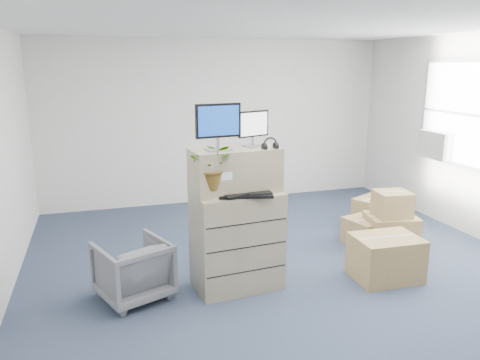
# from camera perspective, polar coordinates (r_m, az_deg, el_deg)

# --- Properties ---
(ground) EXTENTS (7.00, 7.00, 0.00)m
(ground) POSITION_cam_1_polar(r_m,az_deg,el_deg) (5.37, 6.91, -12.46)
(ground) COLOR #263144
(ground) RESTS_ON ground
(wall_back) EXTENTS (6.00, 0.02, 2.80)m
(wall_back) POSITION_cam_1_polar(r_m,az_deg,el_deg) (8.19, -2.84, 7.07)
(wall_back) COLOR silver
(wall_back) RESTS_ON ground
(ac_unit) EXTENTS (0.24, 0.60, 0.40)m
(ac_unit) POSITION_cam_1_polar(r_m,az_deg,el_deg) (7.65, 22.83, 3.99)
(ac_unit) COLOR beige
(ac_unit) RESTS_ON wall_right
(filing_cabinet_lower) EXTENTS (0.96, 0.64, 1.07)m
(filing_cabinet_lower) POSITION_cam_1_polar(r_m,az_deg,el_deg) (5.08, -0.37, -7.33)
(filing_cabinet_lower) COLOR gray
(filing_cabinet_lower) RESTS_ON ground
(filing_cabinet_upper) EXTENTS (0.95, 0.54, 0.46)m
(filing_cabinet_upper) POSITION_cam_1_polar(r_m,az_deg,el_deg) (4.90, -0.60, 1.22)
(filing_cabinet_upper) COLOR gray
(filing_cabinet_upper) RESTS_ON filing_cabinet_lower
(monitor_left) EXTENTS (0.48, 0.21, 0.47)m
(monitor_left) POSITION_cam_1_polar(r_m,az_deg,el_deg) (4.71, -2.66, 6.80)
(monitor_left) COLOR #99999E
(monitor_left) RESTS_ON filing_cabinet_upper
(monitor_right) EXTENTS (0.37, 0.20, 0.38)m
(monitor_right) POSITION_cam_1_polar(r_m,az_deg,el_deg) (4.94, 1.65, 6.52)
(monitor_right) COLOR #99999E
(monitor_right) RESTS_ON filing_cabinet_upper
(headphones) EXTENTS (0.16, 0.03, 0.16)m
(headphones) POSITION_cam_1_polar(r_m,az_deg,el_deg) (4.84, 3.69, 4.32)
(headphones) COLOR black
(headphones) RESTS_ON filing_cabinet_upper
(keyboard) EXTENTS (0.58, 0.34, 0.03)m
(keyboard) POSITION_cam_1_polar(r_m,az_deg,el_deg) (4.76, 0.71, -1.82)
(keyboard) COLOR black
(keyboard) RESTS_ON filing_cabinet_lower
(mouse) EXTENTS (0.10, 0.07, 0.03)m
(mouse) POSITION_cam_1_polar(r_m,az_deg,el_deg) (4.92, 3.61, -1.28)
(mouse) COLOR silver
(mouse) RESTS_ON filing_cabinet_lower
(water_bottle) EXTENTS (0.08, 0.08, 0.27)m
(water_bottle) POSITION_cam_1_polar(r_m,az_deg,el_deg) (4.95, 0.80, 0.21)
(water_bottle) COLOR gray
(water_bottle) RESTS_ON filing_cabinet_lower
(phone_dock) EXTENTS (0.07, 0.06, 0.15)m
(phone_dock) POSITION_cam_1_polar(r_m,az_deg,el_deg) (4.94, -1.35, -0.81)
(phone_dock) COLOR silver
(phone_dock) RESTS_ON filing_cabinet_lower
(external_drive) EXTENTS (0.22, 0.18, 0.06)m
(external_drive) POSITION_cam_1_polar(r_m,az_deg,el_deg) (5.19, 2.97, -0.34)
(external_drive) COLOR black
(external_drive) RESTS_ON filing_cabinet_lower
(tissue_box) EXTENTS (0.26, 0.15, 0.09)m
(tissue_box) POSITION_cam_1_polar(r_m,az_deg,el_deg) (5.11, 2.13, 0.30)
(tissue_box) COLOR #3A7AC5
(tissue_box) RESTS_ON external_drive
(potted_plant) EXTENTS (0.55, 0.58, 0.45)m
(potted_plant) POSITION_cam_1_polar(r_m,az_deg,el_deg) (4.67, -3.37, 0.91)
(potted_plant) COLOR #B0CCA4
(potted_plant) RESTS_ON filing_cabinet_lower
(office_chair) EXTENTS (0.85, 0.82, 0.69)m
(office_chair) POSITION_cam_1_polar(r_m,az_deg,el_deg) (5.03, -12.94, -10.30)
(office_chair) COLOR slate
(office_chair) RESTS_ON ground
(cardboard_boxes) EXTENTS (1.61, 2.22, 0.78)m
(cardboard_boxes) POSITION_cam_1_polar(r_m,az_deg,el_deg) (6.36, 16.89, -6.13)
(cardboard_boxes) COLOR olive
(cardboard_boxes) RESTS_ON ground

